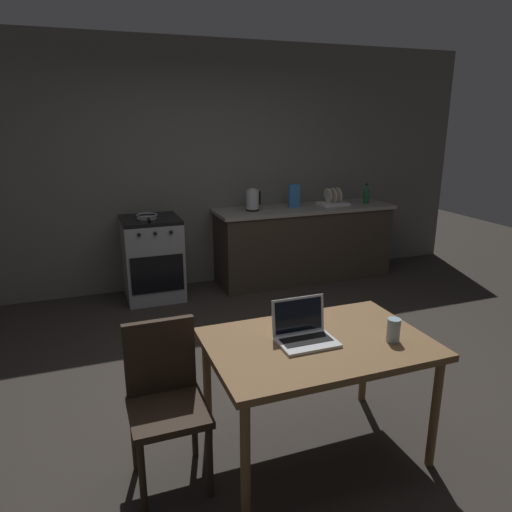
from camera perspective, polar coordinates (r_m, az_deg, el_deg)
The scene contains 13 objects.
ground_plane at distance 3.67m, azimuth 2.80°, elevation -15.17°, with size 12.00×12.00×0.00m, color #2D2823.
back_wall at distance 5.61m, azimuth -4.40°, elevation 10.71°, with size 6.40×0.10×2.74m, color #5E5C55.
kitchen_counter at distance 5.79m, azimuth 5.73°, elevation 1.57°, with size 2.16×0.64×0.89m.
stove_oven at distance 5.27m, azimuth -12.32°, elevation -0.26°, with size 0.60×0.62×0.89m.
dining_table at distance 2.75m, azimuth 7.43°, elevation -11.37°, with size 1.24×0.82×0.71m.
chair at distance 2.67m, azimuth -10.87°, elevation -15.86°, with size 0.40×0.40×0.88m.
laptop at distance 2.69m, azimuth 5.82°, elevation -9.22°, with size 0.32×0.25×0.23m.
electric_kettle at distance 5.42m, azimuth -0.41°, elevation 6.73°, with size 0.17×0.15×0.25m.
bottle at distance 6.03m, azimuth 13.11°, elevation 7.24°, with size 0.07×0.07×0.24m.
frying_pan at distance 5.12m, azimuth -12.95°, elevation 4.67°, with size 0.23×0.40×0.05m.
drinking_glass at distance 2.77m, azimuth 16.18°, elevation -8.54°, with size 0.07×0.07×0.13m.
cereal_box at distance 5.63m, azimuth 4.58°, elevation 7.21°, with size 0.13×0.05×0.27m.
dish_rack at distance 5.86m, azimuth 9.21°, elevation 6.53°, with size 0.34×0.26×0.21m.
Camera 1 is at (-1.26, -2.86, 1.92)m, focal length 33.31 mm.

